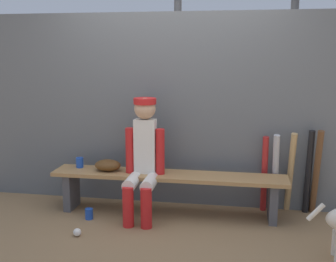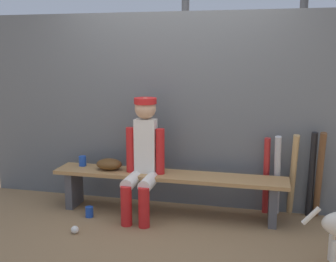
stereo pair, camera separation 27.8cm
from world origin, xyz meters
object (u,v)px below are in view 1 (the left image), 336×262
object	(u,v)px
player_seated	(143,155)
dugout_bench	(168,183)
baseball	(77,232)
cup_on_bench	(80,163)
bat_wood_tan	(290,173)
bat_wood_dark	(316,173)
baseball_glove	(108,165)
bat_aluminum_silver	(275,174)
bat_aluminum_red	(264,174)
bat_aluminum_black	(308,172)
cup_on_ground	(89,214)

from	to	relation	value
player_seated	dugout_bench	bearing A→B (deg)	23.67
baseball	cup_on_bench	size ratio (longest dim) A/B	0.67
bat_wood_tan	bat_wood_dark	size ratio (longest dim) A/B	0.94
dugout_bench	player_seated	size ratio (longest dim) A/B	1.99
baseball_glove	bat_wood_dark	world-z (taller)	bat_wood_dark
player_seated	cup_on_bench	distance (m)	0.79
bat_aluminum_silver	cup_on_bench	world-z (taller)	bat_aluminum_silver
bat_wood_tan	bat_aluminum_red	bearing A→B (deg)	-175.64
bat_aluminum_black	bat_wood_dark	distance (m)	0.08
bat_aluminum_silver	bat_aluminum_black	xyz separation A→B (m)	(0.34, 0.03, 0.02)
player_seated	cup_on_bench	bearing A→B (deg)	166.82
dugout_bench	cup_on_bench	size ratio (longest dim) A/B	22.12
dugout_bench	bat_aluminum_red	bearing A→B (deg)	14.32
player_seated	bat_aluminum_silver	size ratio (longest dim) A/B	1.42
dugout_bench	bat_aluminum_black	distance (m)	1.46
bat_aluminum_silver	bat_wood_tan	bearing A→B (deg)	16.10
bat_aluminum_red	dugout_bench	bearing A→B (deg)	-165.68
player_seated	cup_on_bench	xyz separation A→B (m)	(-0.75, 0.18, -0.16)
baseball	cup_on_ground	bearing A→B (deg)	94.78
cup_on_ground	baseball	bearing A→B (deg)	-85.22
baseball_glove	bat_wood_dark	xyz separation A→B (m)	(2.15, 0.22, -0.04)
bat_aluminum_red	bat_aluminum_black	distance (m)	0.45
bat_aluminum_red	cup_on_bench	world-z (taller)	bat_aluminum_red
bat_aluminum_red	bat_aluminum_black	size ratio (longest dim) A/B	0.91
player_seated	baseball_glove	size ratio (longest dim) A/B	4.37
player_seated	baseball	size ratio (longest dim) A/B	16.55
bat_aluminum_red	bat_aluminum_black	bearing A→B (deg)	0.37
bat_aluminum_silver	cup_on_bench	xyz separation A→B (m)	(-2.09, -0.16, 0.07)
baseball_glove	cup_on_bench	bearing A→B (deg)	168.11
player_seated	bat_aluminum_red	xyz separation A→B (m)	(1.23, 0.36, -0.25)
dugout_bench	bat_wood_dark	size ratio (longest dim) A/B	2.62
player_seated	cup_on_ground	size ratio (longest dim) A/B	11.13
bat_wood_tan	bat_aluminum_black	world-z (taller)	bat_aluminum_black
dugout_bench	bat_wood_tan	distance (m)	1.29
bat_wood_tan	bat_aluminum_black	size ratio (longest dim) A/B	0.97
dugout_bench	baseball	bearing A→B (deg)	-137.53
baseball_glove	bat_aluminum_black	world-z (taller)	bat_aluminum_black
cup_on_ground	cup_on_bench	world-z (taller)	cup_on_bench
bat_aluminum_silver	cup_on_ground	distance (m)	1.97
baseball_glove	dugout_bench	bearing A→B (deg)	0.00
baseball_glove	bat_wood_tan	world-z (taller)	bat_wood_tan
cup_on_bench	baseball_glove	bearing A→B (deg)	-11.89
bat_wood_tan	cup_on_bench	distance (m)	2.26
cup_on_bench	dugout_bench	bearing A→B (deg)	-4.16
bat_aluminum_red	baseball	distance (m)	2.00
player_seated	bat_wood_dark	world-z (taller)	player_seated
bat_wood_dark	baseball	world-z (taller)	bat_wood_dark
dugout_bench	baseball_glove	bearing A→B (deg)	180.00
dugout_bench	bat_wood_tan	size ratio (longest dim) A/B	2.78
baseball	cup_on_bench	world-z (taller)	cup_on_bench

